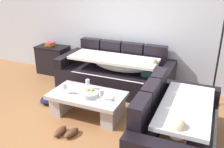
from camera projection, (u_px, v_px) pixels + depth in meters
ground_plane at (88, 135)px, 3.54m from camera, size 14.00×14.00×0.00m
back_wall at (137, 18)px, 4.87m from camera, size 9.00×0.10×2.70m
couch_along_wall at (117, 73)px, 4.88m from camera, size 2.24×0.92×0.88m
couch_near_window at (176, 128)px, 3.14m from camera, size 0.92×1.73×0.88m
coffee_table at (87, 102)px, 3.98m from camera, size 1.20×0.68×0.38m
fruit_bowl at (90, 94)px, 3.84m from camera, size 0.28×0.28×0.10m
wine_glass_near_left at (65, 87)px, 3.91m from camera, size 0.07×0.07×0.17m
wine_glass_near_right at (101, 93)px, 3.69m from camera, size 0.07×0.07×0.17m
wine_glass_far_back at (88, 82)px, 4.06m from camera, size 0.07×0.07×0.17m
open_magazine at (104, 98)px, 3.79m from camera, size 0.31×0.26×0.01m
side_cabinet at (53, 60)px, 5.69m from camera, size 0.72×0.44×0.64m
book_stack_on_cabinet at (50, 44)px, 5.58m from camera, size 0.18×0.22×0.08m
floor_lamp at (217, 43)px, 3.97m from camera, size 0.33×0.31×1.95m
pair_of_shoes at (66, 132)px, 3.53m from camera, size 0.31×0.31×0.09m
crumpled_garment at (51, 99)px, 4.45m from camera, size 0.41×0.47×0.12m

